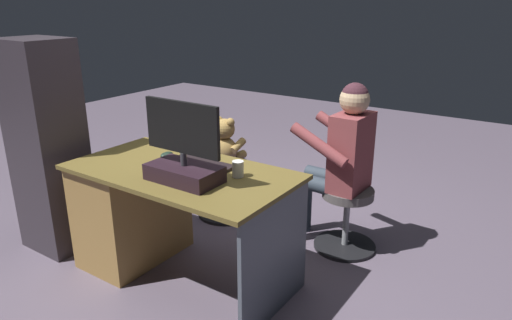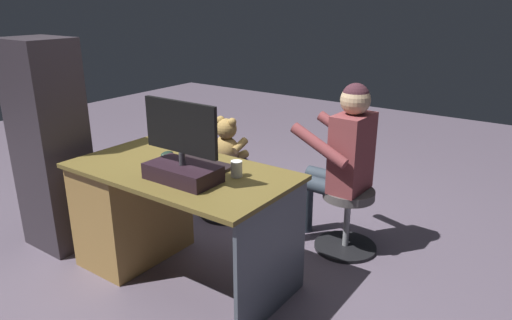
% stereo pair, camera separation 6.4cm
% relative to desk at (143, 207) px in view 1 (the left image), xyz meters
% --- Properties ---
extents(ground_plane, '(10.00, 10.00, 0.00)m').
position_rel_desk_xyz_m(ground_plane, '(-0.36, -0.43, -0.39)').
color(ground_plane, '#5D5161').
extents(desk, '(1.39, 0.74, 0.73)m').
position_rel_desk_xyz_m(desk, '(0.00, 0.00, 0.00)').
color(desk, brown).
rests_on(desk, ground_plane).
extents(monitor, '(0.51, 0.24, 0.45)m').
position_rel_desk_xyz_m(monitor, '(-0.50, 0.12, 0.47)').
color(monitor, black).
rests_on(monitor, desk).
extents(keyboard, '(0.42, 0.14, 0.02)m').
position_rel_desk_xyz_m(keyboard, '(-0.42, -0.14, 0.35)').
color(keyboard, black).
rests_on(keyboard, desk).
extents(computer_mouse, '(0.06, 0.10, 0.04)m').
position_rel_desk_xyz_m(computer_mouse, '(-0.13, -0.12, 0.36)').
color(computer_mouse, '#1D2E23').
rests_on(computer_mouse, desk).
extents(cup, '(0.07, 0.07, 0.09)m').
position_rel_desk_xyz_m(cup, '(-0.71, -0.10, 0.39)').
color(cup, white).
rests_on(cup, desk).
extents(tv_remote, '(0.08, 0.16, 0.02)m').
position_rel_desk_xyz_m(tv_remote, '(-0.19, -0.01, 0.35)').
color(tv_remote, black).
rests_on(tv_remote, desk).
extents(office_chair_teddy, '(0.47, 0.47, 0.45)m').
position_rel_desk_xyz_m(office_chair_teddy, '(-0.02, -0.88, -0.14)').
color(office_chair_teddy, black).
rests_on(office_chair_teddy, ground_plane).
extents(teddy_bear, '(0.26, 0.26, 0.37)m').
position_rel_desk_xyz_m(teddy_bear, '(-0.02, -0.89, 0.23)').
color(teddy_bear, '#A17E42').
rests_on(teddy_bear, office_chair_teddy).
extents(visitor_chair, '(0.44, 0.44, 0.45)m').
position_rel_desk_xyz_m(visitor_chair, '(-1.06, -0.91, -0.13)').
color(visitor_chair, black).
rests_on(visitor_chair, ground_plane).
extents(person, '(0.52, 0.49, 1.19)m').
position_rel_desk_xyz_m(person, '(-0.98, -0.91, 0.31)').
color(person, brown).
rests_on(person, ground_plane).
extents(equipment_rack, '(0.44, 0.36, 1.47)m').
position_rel_desk_xyz_m(equipment_rack, '(0.68, 0.19, 0.34)').
color(equipment_rack, '#312B31').
rests_on(equipment_rack, ground_plane).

